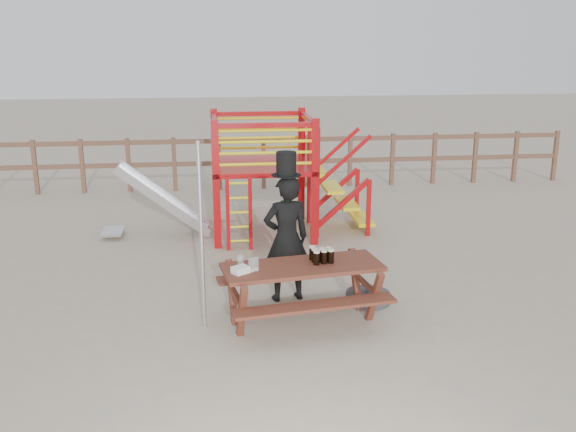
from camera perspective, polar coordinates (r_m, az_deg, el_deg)
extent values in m
plane|color=tan|center=(8.05, -1.62, -8.95)|extent=(60.00, 60.00, 0.00)
cube|color=brown|center=(14.48, -4.19, 6.70)|extent=(15.00, 0.06, 0.10)
cube|color=brown|center=(14.56, -4.15, 4.74)|extent=(15.00, 0.06, 0.10)
cube|color=brown|center=(15.05, -21.57, 4.04)|extent=(0.09, 0.09, 1.20)
cube|color=brown|center=(14.83, -17.82, 4.23)|extent=(0.09, 0.09, 1.20)
cube|color=brown|center=(14.67, -13.98, 4.40)|extent=(0.09, 0.09, 1.20)
cube|color=brown|center=(14.57, -10.07, 4.55)|extent=(0.09, 0.09, 1.20)
cube|color=brown|center=(14.55, -6.12, 4.68)|extent=(0.09, 0.09, 1.20)
cube|color=brown|center=(14.59, -2.18, 4.80)|extent=(0.09, 0.09, 1.20)
cube|color=brown|center=(14.71, 1.72, 4.88)|extent=(0.09, 0.09, 1.20)
cube|color=brown|center=(14.88, 5.54, 4.95)|extent=(0.09, 0.09, 1.20)
cube|color=brown|center=(15.13, 9.26, 4.99)|extent=(0.09, 0.09, 1.20)
cube|color=brown|center=(15.43, 12.85, 5.01)|extent=(0.09, 0.09, 1.20)
cube|color=brown|center=(15.79, 16.28, 5.01)|extent=(0.09, 0.09, 1.20)
cube|color=brown|center=(16.21, 19.56, 5.00)|extent=(0.09, 0.09, 1.20)
cube|color=brown|center=(16.67, 22.65, 4.97)|extent=(0.09, 0.09, 1.20)
cube|color=#AB0B0F|center=(10.35, -6.39, 2.72)|extent=(0.12, 0.12, 2.10)
cube|color=#AB0B0F|center=(10.47, 2.40, 2.97)|extent=(0.12, 0.12, 2.10)
cube|color=#AB0B0F|center=(11.91, -6.48, 4.43)|extent=(0.12, 0.12, 2.10)
cube|color=#AB0B0F|center=(12.02, 1.19, 4.64)|extent=(0.12, 0.12, 2.10)
cube|color=#AB0B0F|center=(11.13, -2.33, 4.51)|extent=(1.72, 1.72, 0.08)
cube|color=#AB0B0F|center=(10.21, -2.02, 8.06)|extent=(1.60, 0.08, 0.08)
cube|color=#AB0B0F|center=(11.79, -2.68, 9.08)|extent=(1.60, 0.08, 0.08)
cube|color=#AB0B0F|center=(10.97, -6.59, 8.50)|extent=(0.08, 1.60, 0.08)
cube|color=#AB0B0F|center=(11.09, 1.80, 8.67)|extent=(0.08, 1.60, 0.08)
cylinder|color=yellow|center=(10.31, -1.99, 4.64)|extent=(1.50, 0.05, 0.05)
cylinder|color=yellow|center=(11.88, -2.65, 6.11)|extent=(1.50, 0.05, 0.05)
cylinder|color=yellow|center=(10.28, -2.00, 5.63)|extent=(1.50, 0.05, 0.05)
cylinder|color=yellow|center=(11.85, -2.66, 6.96)|extent=(1.50, 0.05, 0.05)
cylinder|color=yellow|center=(10.25, -2.01, 6.62)|extent=(1.50, 0.05, 0.05)
cylinder|color=yellow|center=(11.83, -2.67, 7.83)|extent=(1.50, 0.05, 0.05)
cylinder|color=yellow|center=(10.22, -2.02, 7.62)|extent=(1.50, 0.05, 0.05)
cylinder|color=yellow|center=(11.80, -2.68, 8.69)|extent=(1.50, 0.05, 0.05)
cube|color=#AB0B0F|center=(10.31, -5.37, 0.13)|extent=(0.06, 0.06, 1.20)
cube|color=#AB0B0F|center=(10.33, -3.37, 0.19)|extent=(0.06, 0.06, 1.20)
cylinder|color=yellow|center=(10.45, -4.32, -2.22)|extent=(0.36, 0.04, 0.04)
cylinder|color=yellow|center=(10.38, -4.34, -0.96)|extent=(0.36, 0.04, 0.04)
cylinder|color=yellow|center=(10.31, -4.37, 0.32)|extent=(0.36, 0.04, 0.04)
cylinder|color=yellow|center=(10.25, -4.40, 1.62)|extent=(0.36, 0.04, 0.04)
cylinder|color=yellow|center=(10.19, -4.43, 2.92)|extent=(0.36, 0.04, 0.04)
cube|color=yellow|center=(11.26, 2.51, 4.03)|extent=(0.30, 0.90, 0.06)
cube|color=yellow|center=(11.38, 3.89, 2.57)|extent=(0.30, 0.90, 0.06)
cube|color=yellow|center=(11.50, 5.23, 1.15)|extent=(0.30, 0.90, 0.06)
cube|color=yellow|center=(11.64, 6.54, -0.24)|extent=(0.30, 0.90, 0.06)
cube|color=#AB0B0F|center=(11.01, 4.91, 1.15)|extent=(0.95, 0.08, 0.86)
cube|color=#AB0B0F|center=(11.87, 4.05, 2.23)|extent=(0.95, 0.08, 0.86)
cube|color=silver|center=(11.26, -10.96, 1.34)|extent=(1.53, 0.55, 1.21)
cube|color=silver|center=(10.99, -11.06, 1.20)|extent=(1.58, 0.04, 1.28)
cube|color=silver|center=(11.51, -10.88, 1.86)|extent=(1.58, 0.04, 1.28)
cube|color=silver|center=(11.50, -15.30, -1.33)|extent=(0.35, 0.55, 0.05)
cube|color=brown|center=(7.65, 1.30, -4.54)|extent=(1.97, 0.98, 0.05)
cube|color=brown|center=(7.29, 2.46, -7.99)|extent=(1.91, 0.54, 0.04)
cube|color=brown|center=(8.21, 0.25, -5.19)|extent=(1.91, 0.54, 0.04)
cube|color=brown|center=(7.61, -4.58, -7.69)|extent=(0.24, 1.13, 0.68)
cube|color=brown|center=(8.03, 6.82, -6.46)|extent=(0.24, 1.13, 0.68)
imported|color=black|center=(8.28, -0.15, -2.03)|extent=(0.67, 0.51, 1.67)
cube|color=#0D910D|center=(8.34, -0.43, -0.46)|extent=(0.07, 0.03, 0.39)
cylinder|color=black|center=(8.06, -0.15, 3.66)|extent=(0.38, 0.38, 0.01)
cylinder|color=black|center=(8.03, -0.16, 4.71)|extent=(0.26, 0.26, 0.29)
cube|color=white|center=(8.13, -0.43, 5.57)|extent=(0.13, 0.03, 0.03)
cylinder|color=#B2B2B7|center=(7.44, -7.71, -1.91)|extent=(0.05, 0.05, 2.24)
cylinder|color=#3E3E44|center=(8.50, 7.11, -7.19)|extent=(0.58, 0.58, 0.13)
cylinder|color=#3E3E44|center=(8.45, 7.14, -6.43)|extent=(0.07, 0.07, 0.11)
cube|color=white|center=(7.39, -4.25, -4.79)|extent=(0.23, 0.22, 0.08)
cylinder|color=black|center=(7.63, 2.55, -3.81)|extent=(0.07, 0.07, 0.15)
cylinder|color=beige|center=(7.60, 2.56, -3.20)|extent=(0.08, 0.08, 0.02)
cylinder|color=black|center=(7.67, 3.22, -3.71)|extent=(0.07, 0.07, 0.15)
cylinder|color=beige|center=(7.65, 3.23, -3.10)|extent=(0.08, 0.08, 0.02)
cylinder|color=black|center=(7.70, 3.84, -3.66)|extent=(0.07, 0.07, 0.15)
cylinder|color=beige|center=(7.67, 3.85, -3.05)|extent=(0.08, 0.08, 0.02)
cylinder|color=black|center=(7.72, 2.38, -3.58)|extent=(0.07, 0.07, 0.15)
cylinder|color=beige|center=(7.69, 2.39, -2.97)|extent=(0.08, 0.08, 0.02)
cylinder|color=black|center=(7.74, 2.99, -3.54)|extent=(0.07, 0.07, 0.15)
cylinder|color=beige|center=(7.71, 3.00, -2.94)|extent=(0.08, 0.08, 0.02)
cylinder|color=black|center=(7.77, 3.63, -3.48)|extent=(0.07, 0.07, 0.15)
cylinder|color=beige|center=(7.74, 3.64, -2.88)|extent=(0.08, 0.08, 0.02)
cylinder|color=black|center=(7.81, 2.17, -3.35)|extent=(0.07, 0.07, 0.15)
cylinder|color=beige|center=(7.78, 2.18, -2.76)|extent=(0.08, 0.08, 0.02)
cylinder|color=silver|center=(7.55, -4.25, -4.06)|extent=(0.07, 0.07, 0.15)
cylinder|color=beige|center=(7.57, -4.24, -4.52)|extent=(0.07, 0.07, 0.02)
cylinder|color=silver|center=(7.43, -3.26, -4.38)|extent=(0.07, 0.07, 0.15)
cylinder|color=beige|center=(7.45, -3.25, -4.85)|extent=(0.07, 0.07, 0.02)
cylinder|color=silver|center=(7.46, -2.89, -4.28)|extent=(0.07, 0.07, 0.15)
cylinder|color=beige|center=(7.48, -2.89, -4.75)|extent=(0.07, 0.07, 0.02)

